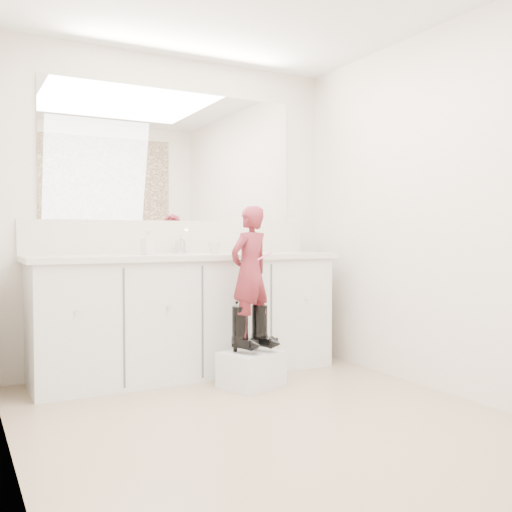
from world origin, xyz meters
TOP-DOWN VIEW (x-y plane):
  - floor at (0.00, 0.00)m, footprint 3.00×3.00m
  - wall_back at (0.00, 1.50)m, footprint 2.60×0.00m
  - wall_front at (0.00, -1.50)m, footprint 2.60×0.00m
  - wall_left at (-1.30, 0.00)m, footprint 0.00×3.00m
  - wall_right at (1.30, 0.00)m, footprint 0.00×3.00m
  - vanity_cabinet at (0.00, 1.23)m, footprint 2.20×0.55m
  - countertop at (0.00, 1.21)m, footprint 2.28×0.58m
  - backsplash at (0.00, 1.49)m, footprint 2.28×0.03m
  - mirror at (0.00, 1.49)m, footprint 2.00×0.02m
  - dot_panel at (0.00, -1.49)m, footprint 2.00×0.01m
  - faucet at (0.00, 1.38)m, footprint 0.08×0.08m
  - cup at (0.22, 1.24)m, footprint 0.10×0.10m
  - soap_bottle at (-0.30, 1.23)m, footprint 0.09×0.10m
  - step_stool at (0.25, 0.69)m, footprint 0.45×0.41m
  - boot_left at (0.17, 0.71)m, footprint 0.17×0.23m
  - boot_right at (0.32, 0.71)m, footprint 0.17×0.23m
  - toddler at (0.25, 0.71)m, footprint 0.37×0.30m
  - toothbrush at (0.32, 0.63)m, footprint 0.13×0.05m

SIDE VIEW (x-z plane):
  - floor at x=0.00m, z-range 0.00..0.00m
  - step_stool at x=0.25m, z-range 0.00..0.24m
  - boot_left at x=0.17m, z-range 0.24..0.55m
  - boot_right at x=0.32m, z-range 0.24..0.55m
  - vanity_cabinet at x=0.00m, z-range 0.00..0.85m
  - toddler at x=0.25m, z-range 0.34..1.23m
  - countertop at x=0.00m, z-range 0.85..0.89m
  - toothbrush at x=0.32m, z-range 0.86..0.92m
  - cup at x=0.22m, z-range 0.89..0.98m
  - faucet at x=0.00m, z-range 0.89..0.99m
  - soap_bottle at x=-0.30m, z-range 0.89..1.06m
  - backsplash at x=0.00m, z-range 0.89..1.14m
  - wall_back at x=0.00m, z-range -0.10..2.50m
  - wall_front at x=0.00m, z-range -0.10..2.50m
  - wall_left at x=-1.30m, z-range -0.30..2.70m
  - wall_right at x=1.30m, z-range -0.30..2.70m
  - mirror at x=0.00m, z-range 1.14..2.14m
  - dot_panel at x=0.00m, z-range 1.05..2.25m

